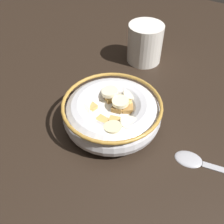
# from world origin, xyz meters

# --- Properties ---
(ground_plane) EXTENTS (1.24, 1.24, 0.02)m
(ground_plane) POSITION_xyz_m (0.00, 0.00, -0.01)
(ground_plane) COLOR black
(cereal_bowl) EXTENTS (0.17, 0.17, 0.05)m
(cereal_bowl) POSITION_xyz_m (-0.00, 0.00, 0.03)
(cereal_bowl) COLOR silver
(cereal_bowl) RESTS_ON ground_plane
(spoon) EXTENTS (0.05, 0.14, 0.01)m
(spoon) POSITION_xyz_m (0.00, -0.16, 0.00)
(spoon) COLOR #A5A5AD
(spoon) RESTS_ON ground_plane
(coffee_mug) EXTENTS (0.10, 0.08, 0.09)m
(coffee_mug) POSITION_xyz_m (0.21, 0.04, 0.04)
(coffee_mug) COLOR white
(coffee_mug) RESTS_ON ground_plane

